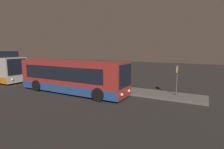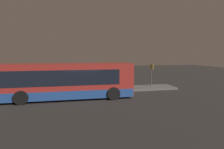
{
  "view_description": "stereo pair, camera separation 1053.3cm",
  "coord_description": "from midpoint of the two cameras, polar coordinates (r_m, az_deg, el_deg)",
  "views": [
    {
      "loc": [
        9.65,
        -12.2,
        4.08
      ],
      "look_at": [
        2.64,
        0.69,
        1.9
      ],
      "focal_mm": 28.0,
      "sensor_mm": 36.0,
      "label": 1
    },
    {
      "loc": [
        -0.52,
        -14.94,
        3.77
      ],
      "look_at": [
        2.64,
        0.69,
        1.9
      ],
      "focal_mm": 28.0,
      "sensor_mm": 36.0,
      "label": 2
    }
  ],
  "objects": [
    {
      "name": "ground",
      "position": [
        14.84,
        9.65,
        -7.0
      ],
      "size": [
        80.0,
        80.0,
        0.0
      ],
      "primitive_type": "plane",
      "color": "#2B2826"
    },
    {
      "name": "platform",
      "position": [
        17.43,
        12.67,
        -4.44
      ],
      "size": [
        20.0,
        2.43,
        0.19
      ],
      "color": "#605B56",
      "rests_on": "ground"
    },
    {
      "name": "bus_lead",
      "position": [
        15.07,
        5.11,
        -0.89
      ],
      "size": [
        11.01,
        2.79,
        2.98
      ],
      "color": "maroon",
      "rests_on": "ground"
    },
    {
      "name": "passenger_boarding",
      "position": [
        17.57,
        14.11,
        -1.26
      ],
      "size": [
        0.6,
        0.44,
        1.59
      ],
      "rotation": [
        0.0,
        0.0,
        -1.69
      ],
      "color": "silver",
      "rests_on": "platform"
    },
    {
      "name": "passenger_waiting",
      "position": [
        18.21,
        11.68,
        -0.42
      ],
      "size": [
        0.54,
        0.54,
        1.8
      ],
      "rotation": [
        0.0,
        0.0,
        -2.52
      ],
      "color": "#2D2D33",
      "rests_on": "platform"
    },
    {
      "name": "suitcase",
      "position": [
        18.26,
        13.46,
        -2.49
      ],
      "size": [
        0.35,
        0.24,
        0.92
      ],
      "color": "black",
      "rests_on": "platform"
    },
    {
      "name": "sign_post",
      "position": [
        16.94,
        38.41,
        -0.5
      ],
      "size": [
        0.1,
        0.81,
        2.51
      ],
      "color": "#4C4C51",
      "rests_on": "platform"
    }
  ]
}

